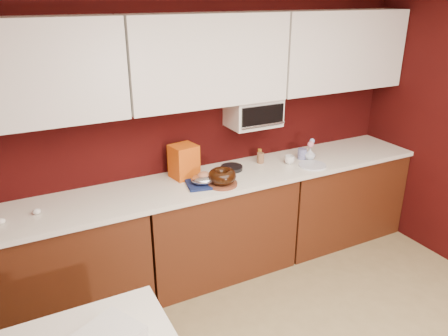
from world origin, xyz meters
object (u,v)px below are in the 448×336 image
at_px(coffee_mug, 289,159).
at_px(bundt_cake, 222,176).
at_px(toaster_oven, 253,112).
at_px(flower_vase, 310,153).
at_px(foil_ham_nest, 204,179).
at_px(blue_jar, 302,154).
at_px(pandoro_box, 184,161).

bearing_deg(coffee_mug, bundt_cake, -169.18).
relative_size(toaster_oven, flower_vase, 3.64).
xyz_separation_m(foil_ham_nest, flower_vase, (1.12, 0.08, 0.01)).
height_order(foil_ham_nest, blue_jar, blue_jar).
relative_size(toaster_oven, blue_jar, 4.60).
bearing_deg(toaster_oven, foil_ham_nest, -157.16).
relative_size(foil_ham_nest, flower_vase, 1.71).
bearing_deg(coffee_mug, flower_vase, 0.47).
xyz_separation_m(toaster_oven, foil_ham_nest, (-0.60, -0.25, -0.42)).
bearing_deg(coffee_mug, toaster_oven, 148.58).
bearing_deg(flower_vase, foil_ham_nest, -176.01).
distance_m(foil_ham_nest, coffee_mug, 0.89).
bearing_deg(toaster_oven, pandoro_box, -178.01).
distance_m(bundt_cake, coffee_mug, 0.77).
height_order(bundt_cake, pandoro_box, pandoro_box).
bearing_deg(foil_ham_nest, coffee_mug, 4.90).
bearing_deg(flower_vase, blue_jar, 137.32).
bearing_deg(blue_jar, foil_ham_nest, -173.23).
bearing_deg(flower_vase, toaster_oven, 161.42).
height_order(pandoro_box, blue_jar, pandoro_box).
bearing_deg(foil_ham_nest, toaster_oven, 22.84).
height_order(foil_ham_nest, pandoro_box, pandoro_box).
distance_m(coffee_mug, blue_jar, 0.18).
bearing_deg(flower_vase, pandoro_box, 172.79).
height_order(bundt_cake, foil_ham_nest, bundt_cake).
xyz_separation_m(foil_ham_nest, blue_jar, (1.07, 0.13, -0.01)).
bearing_deg(pandoro_box, foil_ham_nest, -81.85).
relative_size(toaster_oven, foil_ham_nest, 2.13).
bearing_deg(blue_jar, bundt_cake, -168.21).
distance_m(toaster_oven, flower_vase, 0.69).
bearing_deg(foil_ham_nest, pandoro_box, 108.09).
bearing_deg(pandoro_box, bundt_cake, -65.37).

